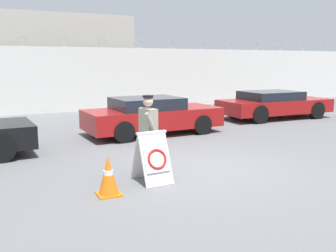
{
  "coord_description": "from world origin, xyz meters",
  "views": [
    {
      "loc": [
        -4.31,
        -7.0,
        2.35
      ],
      "look_at": [
        -0.45,
        0.99,
        0.83
      ],
      "focal_mm": 40.0,
      "sensor_mm": 36.0,
      "label": 1
    }
  ],
  "objects_px": {
    "barricade_sign": "(153,157)",
    "parked_car_far_side": "(274,104)",
    "traffic_cone_near": "(108,176)",
    "security_guard": "(148,131)",
    "parked_car_rear_sedan": "(152,115)"
  },
  "relations": [
    {
      "from": "traffic_cone_near",
      "to": "parked_car_far_side",
      "type": "distance_m",
      "value": 10.81
    },
    {
      "from": "barricade_sign",
      "to": "traffic_cone_near",
      "type": "xyz_separation_m",
      "value": [
        -1.01,
        -0.34,
        -0.15
      ]
    },
    {
      "from": "traffic_cone_near",
      "to": "parked_car_far_side",
      "type": "relative_size",
      "value": 0.15
    },
    {
      "from": "barricade_sign",
      "to": "parked_car_far_side",
      "type": "bearing_deg",
      "value": 31.26
    },
    {
      "from": "security_guard",
      "to": "parked_car_rear_sedan",
      "type": "xyz_separation_m",
      "value": [
        1.81,
        4.0,
        -0.3
      ]
    },
    {
      "from": "parked_car_rear_sedan",
      "to": "parked_car_far_side",
      "type": "distance_m",
      "value": 6.11
    },
    {
      "from": "security_guard",
      "to": "traffic_cone_near",
      "type": "height_order",
      "value": "security_guard"
    },
    {
      "from": "barricade_sign",
      "to": "parked_car_rear_sedan",
      "type": "distance_m",
      "value": 5.04
    },
    {
      "from": "traffic_cone_near",
      "to": "parked_car_rear_sedan",
      "type": "distance_m",
      "value": 5.81
    },
    {
      "from": "traffic_cone_near",
      "to": "parked_car_far_side",
      "type": "xyz_separation_m",
      "value": [
        9.02,
        5.95,
        0.25
      ]
    },
    {
      "from": "barricade_sign",
      "to": "parked_car_rear_sedan",
      "type": "relative_size",
      "value": 0.23
    },
    {
      "from": "security_guard",
      "to": "parked_car_rear_sedan",
      "type": "bearing_deg",
      "value": 142.79
    },
    {
      "from": "barricade_sign",
      "to": "traffic_cone_near",
      "type": "distance_m",
      "value": 1.08
    },
    {
      "from": "parked_car_far_side",
      "to": "barricade_sign",
      "type": "bearing_deg",
      "value": -143.9
    },
    {
      "from": "traffic_cone_near",
      "to": "parked_car_far_side",
      "type": "height_order",
      "value": "parked_car_far_side"
    }
  ]
}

